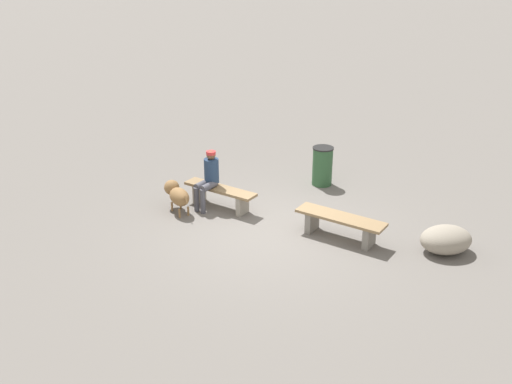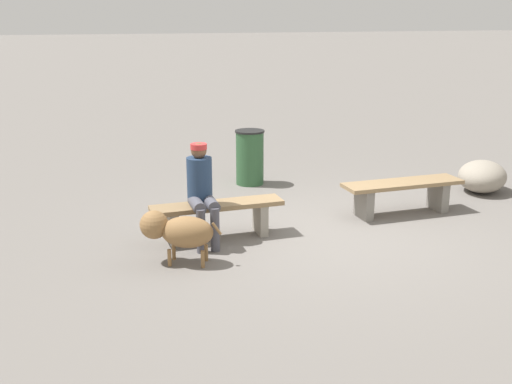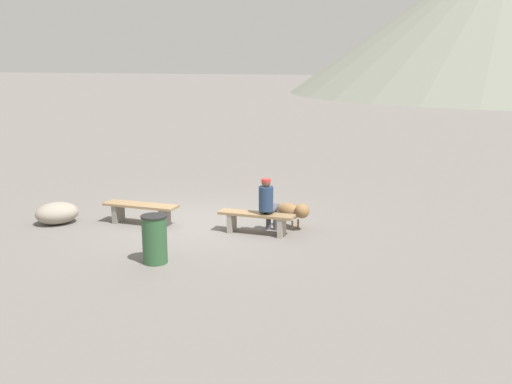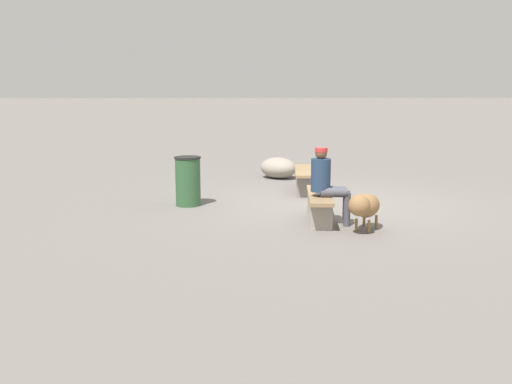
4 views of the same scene
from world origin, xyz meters
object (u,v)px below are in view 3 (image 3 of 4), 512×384
at_px(bench_left, 141,210).
at_px(boulder, 57,213).
at_px(trash_bin, 155,239).
at_px(seated_person, 268,202).
at_px(bench_right, 256,219).
at_px(dog, 293,211).

relative_size(bench_left, boulder, 1.84).
bearing_deg(trash_bin, seated_person, 55.96).
height_order(bench_right, seated_person, seated_person).
bearing_deg(bench_left, trash_bin, -54.90).
height_order(trash_bin, boulder, trash_bin).
relative_size(trash_bin, boulder, 0.94).
bearing_deg(bench_left, dog, 13.16).
relative_size(dog, boulder, 0.87).
bearing_deg(seated_person, bench_left, -174.17).
bearing_deg(trash_bin, bench_left, 120.78).
bearing_deg(trash_bin, boulder, 150.24).
height_order(bench_right, boulder, boulder).
bearing_deg(bench_right, bench_left, -177.06).
bearing_deg(bench_right, seated_person, 24.82).
xyz_separation_m(bench_right, boulder, (-4.66, -0.40, -0.08)).
relative_size(seated_person, trash_bin, 1.37).
relative_size(dog, trash_bin, 0.93).
height_order(bench_left, trash_bin, trash_bin).
relative_size(bench_left, dog, 2.10).
distance_m(bench_right, boulder, 4.68).
bearing_deg(dog, bench_right, -109.46).
bearing_deg(dog, trash_bin, -96.22).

